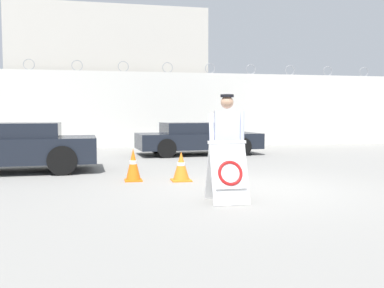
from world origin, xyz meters
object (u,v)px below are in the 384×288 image
(traffic_cone_mid, at_px, (133,165))
(parked_car_rear_sedan, at_px, (197,138))
(security_guard, at_px, (227,138))
(barricade_sign, at_px, (228,172))
(traffic_cone_near, at_px, (181,166))
(parked_car_front_coupe, at_px, (11,147))

(traffic_cone_mid, relative_size, parked_car_rear_sedan, 0.16)
(security_guard, xyz_separation_m, traffic_cone_mid, (-1.59, 1.85, -0.67))
(barricade_sign, bearing_deg, parked_car_rear_sedan, 81.38)
(barricade_sign, bearing_deg, security_guard, 74.95)
(security_guard, relative_size, parked_car_rear_sedan, 0.41)
(traffic_cone_near, height_order, traffic_cone_mid, traffic_cone_mid)
(parked_car_rear_sedan, bearing_deg, traffic_cone_near, -109.25)
(traffic_cone_near, bearing_deg, parked_car_rear_sedan, 74.45)
(security_guard, bearing_deg, parked_car_rear_sedan, -88.19)
(security_guard, xyz_separation_m, parked_car_front_coupe, (-4.51, 3.88, -0.38))
(traffic_cone_near, xyz_separation_m, parked_car_rear_sedan, (1.65, 5.93, 0.27))
(traffic_cone_near, relative_size, parked_car_rear_sedan, 0.14)
(traffic_cone_near, relative_size, traffic_cone_mid, 0.90)
(security_guard, height_order, parked_car_front_coupe, security_guard)
(security_guard, bearing_deg, traffic_cone_near, -61.28)
(security_guard, distance_m, parked_car_rear_sedan, 7.66)
(security_guard, relative_size, traffic_cone_mid, 2.54)
(traffic_cone_mid, height_order, parked_car_rear_sedan, parked_car_rear_sedan)
(traffic_cone_mid, height_order, parked_car_front_coupe, parked_car_front_coupe)
(barricade_sign, relative_size, traffic_cone_near, 1.60)
(security_guard, distance_m, traffic_cone_near, 1.88)
(security_guard, bearing_deg, parked_car_front_coupe, -30.63)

